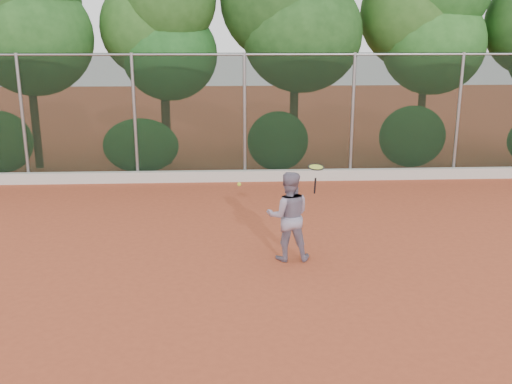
{
  "coord_description": "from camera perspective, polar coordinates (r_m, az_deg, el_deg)",
  "views": [
    {
      "loc": [
        -0.51,
        -8.67,
        3.87
      ],
      "look_at": [
        0.0,
        1.0,
        1.25
      ],
      "focal_mm": 40.0,
      "sensor_mm": 36.0,
      "label": 1
    }
  ],
  "objects": [
    {
      "name": "tennis_racket",
      "position": [
        9.94,
        6.02,
        2.27
      ],
      "size": [
        0.32,
        0.32,
        0.53
      ],
      "color": "black",
      "rests_on": "ground"
    },
    {
      "name": "tennis_player",
      "position": [
        10.15,
        3.26,
        -2.43
      ],
      "size": [
        0.8,
        0.63,
        1.62
      ],
      "primitive_type": "imported",
      "rotation": [
        0.0,
        0.0,
        3.12
      ],
      "color": "gray",
      "rests_on": "ground"
    },
    {
      "name": "chainlink_fence",
      "position": [
        15.81,
        -1.15,
        7.82
      ],
      "size": [
        24.09,
        0.09,
        3.5
      ],
      "color": "black",
      "rests_on": "ground"
    },
    {
      "name": "foliage_backdrop",
      "position": [
        17.66,
        -3.26,
        16.83
      ],
      "size": [
        23.7,
        3.63,
        7.55
      ],
      "color": "#3E2618",
      "rests_on": "ground"
    },
    {
      "name": "ground",
      "position": [
        9.51,
        0.32,
        -8.87
      ],
      "size": [
        80.0,
        80.0,
        0.0
      ],
      "primitive_type": "plane",
      "color": "#AA4628",
      "rests_on": "ground"
    },
    {
      "name": "tennis_ball_in_flight",
      "position": [
        10.32,
        -1.69,
        0.78
      ],
      "size": [
        0.07,
        0.07,
        0.07
      ],
      "color": "#BCD831",
      "rests_on": "ground"
    },
    {
      "name": "concrete_curb",
      "position": [
        15.94,
        -1.09,
        1.63
      ],
      "size": [
        24.0,
        0.2,
        0.3
      ],
      "primitive_type": "cube",
      "color": "beige",
      "rests_on": "ground"
    }
  ]
}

